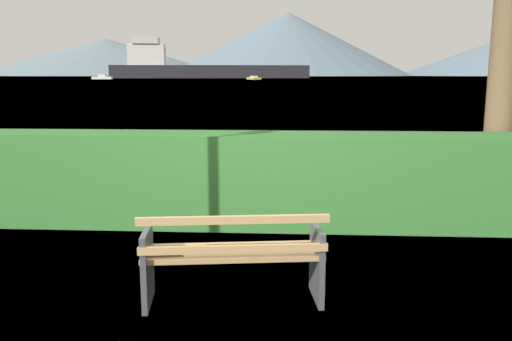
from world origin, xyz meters
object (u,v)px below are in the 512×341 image
park_bench (233,257)px  fishing_boat_near (102,77)px  cargo_ship_large (195,67)px  sailboat_mid (254,78)px

park_bench → fishing_boat_near: size_ratio=0.22×
park_bench → cargo_ship_large: cargo_ship_large is taller
park_bench → sailboat_mid: size_ratio=0.18×
park_bench → sailboat_mid: bearing=93.6°
fishing_boat_near → sailboat_mid: fishing_boat_near is taller
park_bench → fishing_boat_near: 205.69m
park_bench → fishing_boat_near: bearing=109.7°
fishing_boat_near → sailboat_mid: size_ratio=0.83×
sailboat_mid → fishing_boat_near: bearing=173.2°
park_bench → sailboat_mid: sailboat_mid is taller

